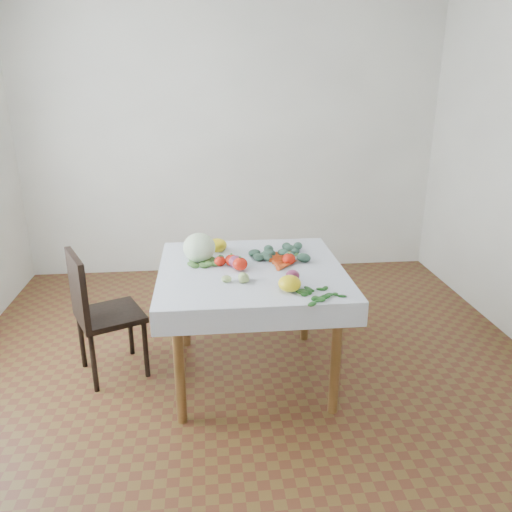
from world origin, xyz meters
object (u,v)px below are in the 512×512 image
(table, at_px, (251,283))
(carrot_bunch, at_px, (285,259))
(cabbage, at_px, (199,247))
(heirloom_back, at_px, (217,245))
(chair, at_px, (96,307))

(table, bearing_deg, carrot_bunch, 25.19)
(cabbage, height_order, carrot_bunch, cabbage)
(heirloom_back, bearing_deg, cabbage, -124.06)
(heirloom_back, bearing_deg, table, -58.89)
(heirloom_back, bearing_deg, carrot_bunch, -27.53)
(table, distance_m, carrot_bunch, 0.28)
(cabbage, relative_size, heirloom_back, 1.57)
(heirloom_back, xyz_separation_m, carrot_bunch, (0.43, -0.22, -0.03))
(cabbage, xyz_separation_m, carrot_bunch, (0.54, -0.05, -0.08))
(chair, bearing_deg, carrot_bunch, 0.49)
(table, height_order, chair, chair)
(chair, xyz_separation_m, cabbage, (0.66, 0.06, 0.36))
(cabbage, bearing_deg, carrot_bunch, -5.02)
(table, xyz_separation_m, carrot_bunch, (0.23, 0.11, 0.12))
(table, xyz_separation_m, heirloom_back, (-0.20, 0.33, 0.15))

